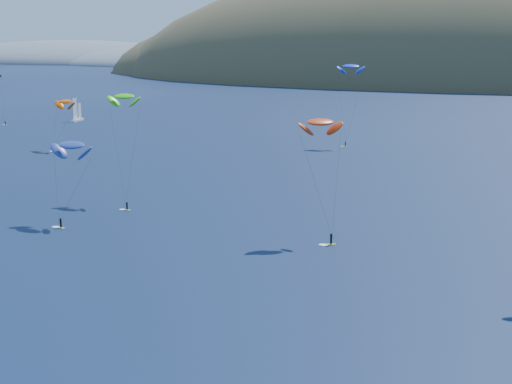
{
  "coord_description": "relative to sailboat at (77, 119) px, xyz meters",
  "views": [
    {
      "loc": [
        51.73,
        -33.54,
        36.09
      ],
      "look_at": [
        11.39,
        80.0,
        9.0
      ],
      "focal_mm": 50.0,
      "sensor_mm": 36.0,
      "label": 1
    }
  ],
  "objects": [
    {
      "name": "kitesurfer_4",
      "position": [
        119.52,
        -22.98,
        24.39
      ],
      "size": [
        9.31,
        9.3,
        27.73
      ],
      "rotation": [
        0.0,
        0.0,
        0.29
      ],
      "color": "yellow",
      "rests_on": "ground"
    },
    {
      "name": "kitesurfer_9",
      "position": [
        137.39,
        -130.61,
        19.52
      ],
      "size": [
        8.89,
        10.29,
        22.69
      ],
      "rotation": [
        0.0,
        0.0,
        0.57
      ],
      "color": "yellow",
      "rests_on": "ground"
    },
    {
      "name": "island",
      "position": [
        156.37,
        343.01,
        -11.66
      ],
      "size": [
        730.0,
        300.0,
        210.0
      ],
      "color": "#3D3526",
      "rests_on": "ground"
    },
    {
      "name": "kitesurfer_3",
      "position": [
        89.21,
        -115.33,
        21.42
      ],
      "size": [
        10.77,
        13.53,
        24.51
      ],
      "rotation": [
        0.0,
        0.0,
        0.03
      ],
      "color": "yellow",
      "rests_on": "ground"
    },
    {
      "name": "sailboat",
      "position": [
        0.0,
        0.0,
        0.0
      ],
      "size": [
        8.64,
        7.52,
        10.93
      ],
      "rotation": [
        0.0,
        0.0,
        0.02
      ],
      "color": "white",
      "rests_on": "ground"
    },
    {
      "name": "kitesurfer_10",
      "position": [
        89.56,
        -136.65,
        13.86
      ],
      "size": [
        9.52,
        9.43,
        17.35
      ],
      "rotation": [
        0.0,
        0.0,
        -0.11
      ],
      "color": "yellow",
      "rests_on": "ground"
    },
    {
      "name": "kitesurfer_1",
      "position": [
        37.48,
        -62.26,
        13.94
      ],
      "size": [
        9.0,
        10.22,
        17.2
      ],
      "rotation": [
        0.0,
        0.0,
        -0.3
      ],
      "color": "yellow",
      "rests_on": "ground"
    },
    {
      "name": "headland",
      "position": [
        -328.29,
        530.73,
        -4.28
      ],
      "size": [
        460.0,
        250.0,
        60.0
      ],
      "color": "slate",
      "rests_on": "ground"
    }
  ]
}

